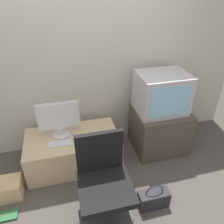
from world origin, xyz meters
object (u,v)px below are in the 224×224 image
object	(u,v)px
keyboard	(60,144)
office_chair	(104,186)
main_monitor	(59,119)
mouse	(78,139)
cardboard_box_lower	(10,188)
handbag	(153,199)
book	(7,216)
crt_tv	(162,93)

from	to	relation	value
keyboard	office_chair	xyz separation A→B (m)	(0.39, -0.69, -0.06)
main_monitor	keyboard	distance (m)	0.29
main_monitor	mouse	size ratio (longest dim) A/B	8.89
office_chair	cardboard_box_lower	xyz separation A→B (m)	(-1.00, 0.45, -0.28)
keyboard	mouse	size ratio (longest dim) A/B	4.98
main_monitor	cardboard_box_lower	size ratio (longest dim) A/B	1.96
office_chair	handbag	size ratio (longest dim) A/B	2.74
keyboard	book	xyz separation A→B (m)	(-0.63, -0.51, -0.44)
mouse	office_chair	world-z (taller)	office_chair
cardboard_box_lower	handbag	world-z (taller)	handbag
book	crt_tv	bearing A→B (deg)	19.21
keyboard	crt_tv	xyz separation A→B (m)	(1.35, 0.18, 0.43)
mouse	crt_tv	world-z (taller)	crt_tv
office_chair	book	size ratio (longest dim) A/B	4.34
mouse	cardboard_box_lower	bearing A→B (deg)	-162.25
cardboard_box_lower	mouse	bearing A→B (deg)	17.75
office_chair	book	bearing A→B (deg)	169.96
crt_tv	keyboard	bearing A→B (deg)	-172.54
handbag	book	distance (m)	1.57
mouse	cardboard_box_lower	world-z (taller)	mouse
office_chair	crt_tv	bearing A→B (deg)	41.97
main_monitor	keyboard	size ratio (longest dim) A/B	1.78
crt_tv	book	world-z (taller)	crt_tv
crt_tv	office_chair	size ratio (longest dim) A/B	0.69
cardboard_box_lower	book	distance (m)	0.29
main_monitor	mouse	world-z (taller)	main_monitor
handbag	mouse	bearing A→B (deg)	131.57
crt_tv	book	size ratio (longest dim) A/B	2.99
office_chair	handbag	xyz separation A→B (m)	(0.53, -0.07, -0.28)
main_monitor	crt_tv	bearing A→B (deg)	-0.40
keyboard	handbag	bearing A→B (deg)	-39.59
crt_tv	handbag	bearing A→B (deg)	-114.87
main_monitor	office_chair	distance (m)	0.99
keyboard	crt_tv	size ratio (longest dim) A/B	0.46
cardboard_box_lower	handbag	xyz separation A→B (m)	(1.53, -0.52, -0.00)
main_monitor	cardboard_box_lower	world-z (taller)	main_monitor
main_monitor	book	size ratio (longest dim) A/B	2.45
mouse	handbag	xyz separation A→B (m)	(0.70, -0.79, -0.35)
keyboard	handbag	xyz separation A→B (m)	(0.92, -0.76, -0.34)
crt_tv	handbag	world-z (taller)	crt_tv
office_chair	book	world-z (taller)	office_chair
main_monitor	handbag	xyz separation A→B (m)	(0.90, -0.94, -0.57)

